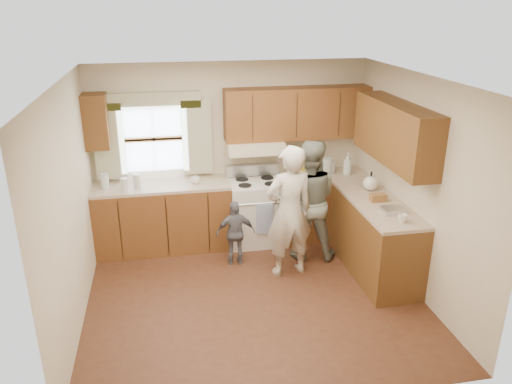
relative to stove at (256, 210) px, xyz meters
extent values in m
plane|color=#472516|center=(-0.30, -1.44, -0.47)|extent=(3.80, 3.80, 0.00)
plane|color=white|center=(-0.30, -1.44, 2.03)|extent=(3.80, 3.80, 0.00)
plane|color=beige|center=(-0.30, 0.31, 0.78)|extent=(3.80, 0.00, 3.80)
plane|color=beige|center=(-0.30, -3.19, 0.78)|extent=(3.80, 0.00, 3.80)
plane|color=beige|center=(-2.20, -1.44, 0.78)|extent=(0.00, 3.50, 3.50)
plane|color=beige|center=(1.60, -1.44, 0.78)|extent=(0.00, 3.50, 3.50)
cube|color=#4B2510|center=(-1.29, 0.01, -0.02)|extent=(1.82, 0.60, 0.90)
cube|color=#4B2510|center=(0.99, 0.01, -0.02)|extent=(1.22, 0.60, 0.90)
cube|color=#3F220E|center=(1.30, -1.11, -0.02)|extent=(0.60, 1.65, 0.90)
cube|color=#C2AC91|center=(-1.29, 0.01, 0.45)|extent=(1.82, 0.60, 0.04)
cube|color=#C2AC91|center=(0.99, 0.01, 0.45)|extent=(1.22, 0.60, 0.04)
cube|color=#C2AC91|center=(1.30, -1.11, 0.45)|extent=(0.60, 1.65, 0.04)
cube|color=#4B2510|center=(0.60, 0.15, 1.33)|extent=(2.00, 0.33, 0.70)
cube|color=#3F220E|center=(-2.05, 0.15, 1.33)|extent=(0.30, 0.33, 0.70)
cube|color=#3F220E|center=(1.43, -1.11, 1.33)|extent=(0.33, 1.65, 0.70)
cube|color=beige|center=(0.00, 0.08, 0.91)|extent=(0.76, 0.45, 0.15)
cube|color=silver|center=(-1.35, 0.29, 1.03)|extent=(0.90, 0.03, 0.90)
cube|color=yellow|center=(-1.93, 0.24, 1.03)|extent=(0.40, 0.05, 1.02)
cube|color=yellow|center=(-0.77, 0.24, 1.03)|extent=(0.40, 0.05, 1.02)
cube|color=yellow|center=(-1.35, 0.24, 1.55)|extent=(1.30, 0.05, 0.22)
cylinder|color=white|center=(0.65, 0.21, 0.75)|extent=(0.27, 0.12, 0.12)
imported|color=silver|center=(-0.84, -0.03, 0.52)|extent=(0.16, 0.16, 0.10)
imported|color=silver|center=(1.30, -0.05, 0.63)|extent=(0.14, 0.14, 0.32)
imported|color=silver|center=(0.81, -0.16, 0.50)|extent=(0.28, 0.28, 0.05)
imported|color=silver|center=(1.31, -1.73, 0.52)|extent=(0.12, 0.12, 0.10)
cylinder|color=silver|center=(-2.01, 0.00, 0.57)|extent=(0.10, 0.10, 0.20)
cylinder|color=silver|center=(-1.76, -0.11, 0.56)|extent=(0.09, 0.09, 0.16)
cube|color=olive|center=(0.57, -0.09, 0.48)|extent=(0.24, 0.18, 0.02)
cube|color=yellow|center=(0.69, 0.04, 0.54)|extent=(0.22, 0.16, 0.12)
cylinder|color=silver|center=(1.02, 0.01, 0.59)|extent=(0.15, 0.15, 0.23)
cylinder|color=silver|center=(1.08, 0.03, 0.57)|extent=(0.11, 0.11, 0.19)
sphere|color=silver|center=(1.37, -0.71, 0.57)|extent=(0.19, 0.19, 0.19)
cube|color=olive|center=(1.31, -1.08, 0.52)|extent=(0.20, 0.11, 0.09)
cube|color=silver|center=(1.33, -1.45, 0.50)|extent=(0.27, 0.19, 0.06)
cylinder|color=silver|center=(-1.60, -0.02, 0.56)|extent=(0.10, 0.10, 0.18)
cube|color=silver|center=(0.00, -0.01, -0.02)|extent=(0.76, 0.64, 0.90)
cube|color=#B7B7BC|center=(0.00, 0.25, 0.52)|extent=(0.76, 0.10, 0.16)
cylinder|color=#B7B7BC|center=(0.00, -0.33, 0.23)|extent=(0.68, 0.03, 0.03)
cube|color=#4663A4|center=(0.05, -0.35, 0.01)|extent=(0.22, 0.02, 0.42)
cylinder|color=black|center=(-0.18, 0.11, 0.44)|extent=(0.18, 0.18, 0.01)
cylinder|color=black|center=(0.18, 0.11, 0.44)|extent=(0.18, 0.18, 0.01)
cylinder|color=black|center=(-0.18, -0.14, 0.44)|extent=(0.18, 0.18, 0.01)
cylinder|color=black|center=(0.18, -0.14, 0.44)|extent=(0.18, 0.18, 0.01)
imported|color=beige|center=(0.22, -0.97, 0.37)|extent=(0.67, 0.50, 1.68)
imported|color=#253C31|center=(0.58, -0.59, 0.34)|extent=(0.90, 0.77, 1.61)
imported|color=slate|center=(-0.38, -0.60, -0.03)|extent=(0.51, 0.22, 0.87)
camera|label=1|loc=(-1.22, -6.36, 2.77)|focal=35.00mm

